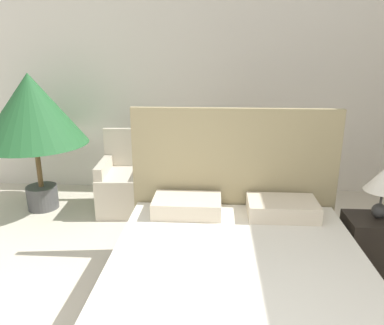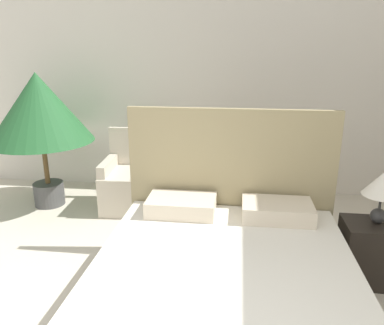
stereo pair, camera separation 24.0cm
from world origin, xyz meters
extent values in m
cube|color=silver|center=(0.00, 4.10, 1.45)|extent=(10.00, 0.06, 2.90)
cube|color=brown|center=(0.48, 1.26, 0.15)|extent=(1.81, 2.02, 0.30)
cube|color=silver|center=(0.48, 1.26, 0.42)|extent=(1.77, 1.97, 0.23)
cube|color=tan|center=(0.48, 2.30, 0.71)|extent=(1.84, 0.06, 1.42)
cube|color=beige|center=(0.07, 2.05, 0.61)|extent=(0.58, 0.37, 0.14)
cube|color=beige|center=(0.88, 2.05, 0.61)|extent=(0.58, 0.37, 0.14)
cube|color=beige|center=(-0.78, 3.28, 0.23)|extent=(0.64, 0.73, 0.47)
cube|color=beige|center=(-0.80, 3.59, 0.71)|extent=(0.60, 0.10, 0.48)
cube|color=beige|center=(-1.03, 3.26, 0.54)|extent=(0.14, 0.63, 0.14)
cube|color=beige|center=(-0.53, 3.29, 0.54)|extent=(0.14, 0.63, 0.14)
cube|color=beige|center=(0.08, 3.28, 0.23)|extent=(0.68, 0.76, 0.47)
cube|color=beige|center=(0.12, 3.59, 0.71)|extent=(0.60, 0.14, 0.48)
cube|color=beige|center=(-0.17, 3.31, 0.54)|extent=(0.18, 0.63, 0.14)
cube|color=beige|center=(0.33, 3.24, 0.54)|extent=(0.18, 0.63, 0.14)
cylinder|color=#4C4C4C|center=(-1.82, 3.24, 0.14)|extent=(0.37, 0.37, 0.29)
cylinder|color=brown|center=(-1.82, 3.24, 0.56)|extent=(0.06, 0.06, 0.54)
cone|color=#235B2D|center=(-1.82, 3.24, 1.24)|extent=(1.23, 1.23, 0.82)
cube|color=black|center=(1.70, 2.05, 0.27)|extent=(0.52, 0.37, 0.53)
sphere|color=#333333|center=(1.70, 2.07, 0.60)|extent=(0.13, 0.13, 0.13)
cylinder|color=#333333|center=(1.70, 2.07, 0.72)|extent=(0.02, 0.02, 0.12)
cone|color=silver|center=(1.70, 2.07, 0.88)|extent=(0.31, 0.31, 0.20)
cylinder|color=brown|center=(-0.35, 3.27, 0.25)|extent=(0.38, 0.38, 0.50)
camera|label=1|loc=(0.30, -0.93, 1.91)|focal=35.00mm
camera|label=2|loc=(0.54, -0.90, 1.91)|focal=35.00mm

